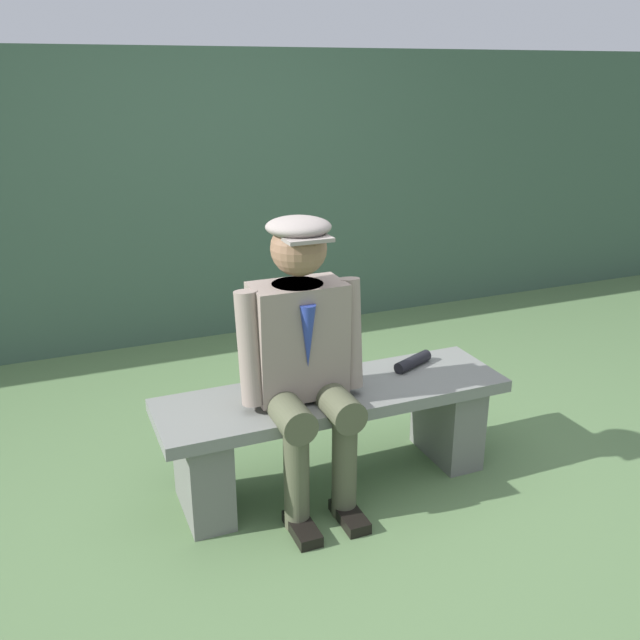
% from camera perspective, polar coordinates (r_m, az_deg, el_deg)
% --- Properties ---
extents(ground_plane, '(30.00, 30.00, 0.00)m').
position_cam_1_polar(ground_plane, '(3.42, 1.10, -13.11)').
color(ground_plane, '#547346').
extents(bench, '(1.63, 0.47, 0.48)m').
position_cam_1_polar(bench, '(3.26, 1.14, -8.51)').
color(bench, slate).
rests_on(bench, ground).
extents(seated_man, '(0.58, 0.55, 1.30)m').
position_cam_1_polar(seated_man, '(2.96, -1.38, -2.48)').
color(seated_man, gray).
rests_on(seated_man, ground).
extents(rolled_magazine, '(0.24, 0.15, 0.06)m').
position_cam_1_polar(rolled_magazine, '(3.43, 7.67, -3.43)').
color(rolled_magazine, black).
rests_on(rolled_magazine, bench).
extents(stadium_wall, '(12.00, 0.24, 2.01)m').
position_cam_1_polar(stadium_wall, '(5.07, -9.17, 9.94)').
color(stadium_wall, '#3B5545').
rests_on(stadium_wall, ground).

